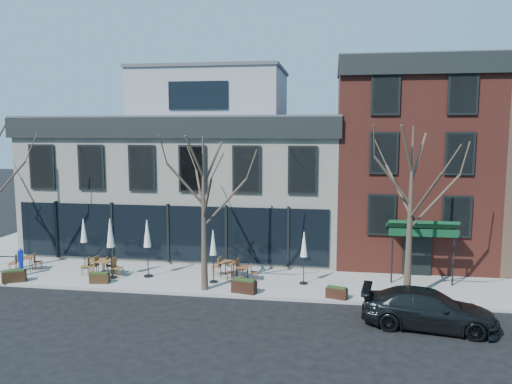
# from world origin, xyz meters

# --- Properties ---
(ground) EXTENTS (120.00, 120.00, 0.00)m
(ground) POSITION_xyz_m (0.00, 0.00, 0.00)
(ground) COLOR black
(ground) RESTS_ON ground
(sidewalk_front) EXTENTS (33.50, 4.70, 0.15)m
(sidewalk_front) POSITION_xyz_m (3.25, -2.15, 0.07)
(sidewalk_front) COLOR gray
(sidewalk_front) RESTS_ON ground
(sidewalk_side) EXTENTS (4.50, 12.00, 0.15)m
(sidewalk_side) POSITION_xyz_m (-11.25, 6.00, 0.07)
(sidewalk_side) COLOR gray
(sidewalk_side) RESTS_ON ground
(corner_building) EXTENTS (18.39, 10.39, 11.10)m
(corner_building) POSITION_xyz_m (0.07, 5.07, 4.72)
(corner_building) COLOR silver
(corner_building) RESTS_ON ground
(red_brick_building) EXTENTS (8.20, 11.78, 11.18)m
(red_brick_building) POSITION_xyz_m (13.00, 4.98, 5.64)
(red_brick_building) COLOR maroon
(red_brick_building) RESTS_ON ground
(tree_mid) EXTENTS (3.50, 3.55, 7.04)m
(tree_mid) POSITION_xyz_m (3.01, -3.90, 3.79)
(tree_mid) COLOR #382B21
(tree_mid) RESTS_ON sidewalk_front
(tree_right) EXTENTS (3.72, 3.77, 7.48)m
(tree_right) POSITION_xyz_m (12.01, -3.90, 4.02)
(tree_right) COLOR #382B21
(tree_right) RESTS_ON sidewalk_front
(parked_sedan) EXTENTS (5.19, 2.68, 1.44)m
(parked_sedan) POSITION_xyz_m (12.42, -6.54, 0.72)
(parked_sedan) COLOR black
(parked_sedan) RESTS_ON ground
(call_box) EXTENTS (0.29, 0.28, 1.40)m
(call_box) POSITION_xyz_m (-6.68, -3.20, 0.89)
(call_box) COLOR #0D27AD
(call_box) RESTS_ON sidewalk_front
(cafe_set_0) EXTENTS (1.68, 1.01, 0.87)m
(cafe_set_0) POSITION_xyz_m (-7.00, -2.37, 0.60)
(cafe_set_0) COLOR brown
(cafe_set_0) RESTS_ON sidewalk_front
(cafe_set_1) EXTENTS (1.75, 0.82, 0.89)m
(cafe_set_1) POSITION_xyz_m (-2.95, -2.43, 0.61)
(cafe_set_1) COLOR brown
(cafe_set_1) RESTS_ON sidewalk_front
(cafe_set_2) EXTENTS (1.89, 0.83, 0.98)m
(cafe_set_2) POSITION_xyz_m (-2.46, -2.63, 0.65)
(cafe_set_2) COLOR brown
(cafe_set_2) RESTS_ON sidewalk_front
(cafe_set_3) EXTENTS (1.85, 0.85, 0.95)m
(cafe_set_3) POSITION_xyz_m (3.68, -1.80, 0.64)
(cafe_set_3) COLOR brown
(cafe_set_3) RESTS_ON sidewalk_front
(cafe_set_4) EXTENTS (1.62, 0.71, 0.84)m
(cafe_set_4) POSITION_xyz_m (4.47, -2.29, 0.58)
(cafe_set_4) COLOR brown
(cafe_set_4) RESTS_ON sidewalk_front
(umbrella_0) EXTENTS (0.42, 0.42, 2.64)m
(umbrella_0) POSITION_xyz_m (-4.21, -1.38, 2.02)
(umbrella_0) COLOR black
(umbrella_0) RESTS_ON sidewalk_front
(umbrella_1) EXTENTS (0.48, 0.48, 2.98)m
(umbrella_1) POSITION_xyz_m (-1.99, -2.91, 2.26)
(umbrella_1) COLOR black
(umbrella_1) RESTS_ON sidewalk_front
(umbrella_2) EXTENTS (0.46, 0.46, 2.88)m
(umbrella_2) POSITION_xyz_m (-0.30, -2.39, 2.18)
(umbrella_2) COLOR black
(umbrella_2) RESTS_ON sidewalk_front
(umbrella_3) EXTENTS (0.41, 0.41, 2.56)m
(umbrella_3) POSITION_xyz_m (3.15, -2.79, 1.96)
(umbrella_3) COLOR black
(umbrella_3) RESTS_ON sidewalk_front
(umbrella_4) EXTENTS (0.40, 0.40, 2.52)m
(umbrella_4) POSITION_xyz_m (7.45, -2.37, 1.93)
(umbrella_4) COLOR black
(umbrella_4) RESTS_ON sidewalk_front
(planter_0) EXTENTS (1.13, 0.82, 0.59)m
(planter_0) POSITION_xyz_m (-6.38, -4.20, 0.44)
(planter_0) COLOR black
(planter_0) RESTS_ON sidewalk_front
(planter_1) EXTENTS (0.95, 0.49, 0.51)m
(planter_1) POSITION_xyz_m (-2.22, -3.74, 0.40)
(planter_1) COLOR #322210
(planter_1) RESTS_ON sidewalk_front
(planter_2) EXTENTS (1.18, 0.68, 0.62)m
(planter_2) POSITION_xyz_m (4.88, -4.09, 0.46)
(planter_2) COLOR black
(planter_2) RESTS_ON sidewalk_front
(planter_3) EXTENTS (0.98, 0.61, 0.51)m
(planter_3) POSITION_xyz_m (9.00, -4.20, 0.40)
(planter_3) COLOR black
(planter_3) RESTS_ON sidewalk_front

